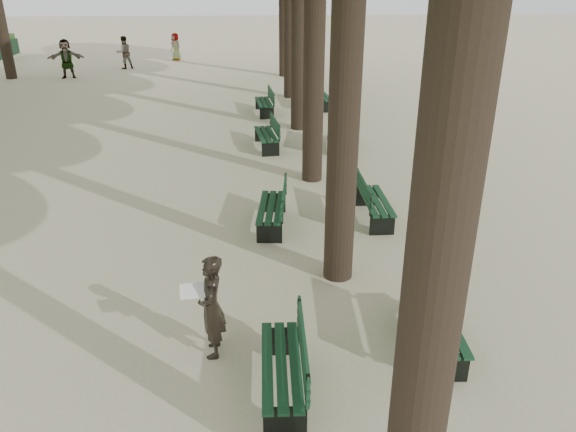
{
  "coord_description": "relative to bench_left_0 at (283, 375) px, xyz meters",
  "views": [
    {
      "loc": [
        0.12,
        -5.78,
        5.15
      ],
      "look_at": [
        0.6,
        3.0,
        1.2
      ],
      "focal_mm": 35.0,
      "sensor_mm": 36.0,
      "label": 1
    }
  ],
  "objects": [
    {
      "name": "ground",
      "position": [
        -0.37,
        -0.01,
        -0.27
      ],
      "size": [
        120.0,
        120.0,
        0.0
      ],
      "primitive_type": "plane",
      "color": "beige",
      "rests_on": "ground"
    },
    {
      "name": "bench_left_0",
      "position": [
        0.0,
        0.0,
        0.0
      ],
      "size": [
        0.59,
        1.81,
        0.92
      ],
      "color": "black",
      "rests_on": "ground"
    },
    {
      "name": "bench_left_1",
      "position": [
        -0.0,
        5.13,
        0.0
      ],
      "size": [
        0.74,
        1.85,
        0.92
      ],
      "color": "black",
      "rests_on": "ground"
    },
    {
      "name": "bench_left_2",
      "position": [
        -0.0,
        10.75,
        0.0
      ],
      "size": [
        0.79,
        1.86,
        0.92
      ],
      "color": "black",
      "rests_on": "ground"
    },
    {
      "name": "bench_left_3",
      "position": [
        -0.0,
        15.1,
        0.0
      ],
      "size": [
        0.74,
        1.85,
        0.92
      ],
      "color": "black",
      "rests_on": "ground"
    },
    {
      "name": "bench_right_0",
      "position": [
        2.27,
        0.86,
        0.0
      ],
      "size": [
        0.62,
        1.82,
        0.92
      ],
      "color": "black",
      "rests_on": "ground"
    },
    {
      "name": "bench_right_1",
      "position": [
        2.27,
        5.37,
        0.0
      ],
      "size": [
        0.6,
        1.81,
        0.92
      ],
      "color": "black",
      "rests_on": "ground"
    },
    {
      "name": "bench_right_2",
      "position": [
        2.27,
        10.61,
        0.0
      ],
      "size": [
        0.8,
        1.86,
        0.92
      ],
      "color": "black",
      "rests_on": "ground"
    },
    {
      "name": "bench_right_3",
      "position": [
        2.27,
        15.95,
        0.0
      ],
      "size": [
        0.73,
        1.84,
        0.92
      ],
      "color": "black",
      "rests_on": "ground"
    },
    {
      "name": "man_with_map",
      "position": [
        -0.95,
        0.88,
        0.51
      ],
      "size": [
        0.6,
        0.64,
        1.56
      ],
      "color": "black",
      "rests_on": "ground"
    },
    {
      "name": "pedestrian_a",
      "position": [
        -7.33,
        25.6,
        0.57
      ],
      "size": [
        0.88,
        0.72,
        1.69
      ],
      "primitive_type": "imported",
      "rotation": [
        0.0,
        0.0,
        3.69
      ],
      "color": "#262628",
      "rests_on": "ground"
    },
    {
      "name": "pedestrian_d",
      "position": [
        -4.95,
        28.39,
        0.5
      ],
      "size": [
        0.75,
        0.75,
        1.54
      ],
      "primitive_type": "imported",
      "rotation": [
        0.0,
        0.0,
        5.5
      ],
      "color": "#262628",
      "rests_on": "ground"
    },
    {
      "name": "pedestrian_e",
      "position": [
        -9.57,
        22.98,
        0.66
      ],
      "size": [
        1.77,
        0.68,
        1.86
      ],
      "primitive_type": "imported",
      "rotation": [
        0.0,
        0.0,
        0.18
      ],
      "color": "#262628",
      "rests_on": "ground"
    }
  ]
}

